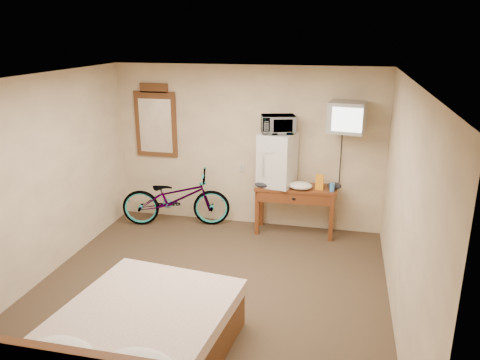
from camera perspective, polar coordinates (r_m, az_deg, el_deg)
The scene contains 13 objects.
room at distance 5.14m, azimuth -4.50°, elevation -1.91°, with size 4.60×4.64×2.50m.
desk at distance 7.06m, azimuth 6.75°, elevation -1.92°, with size 1.22×0.50×0.75m.
mini_fridge at distance 6.97m, azimuth 4.56°, elevation 2.50°, with size 0.58×0.57×0.80m.
microwave at distance 6.85m, azimuth 4.67°, elevation 6.78°, with size 0.48×0.33×0.27m, color silver.
snack_bag at distance 6.93m, azimuth 9.69°, elevation -0.25°, with size 0.11×0.07×0.23m, color orange.
blue_cup at distance 6.90m, azimuth 11.17°, elevation -0.87°, with size 0.07×0.07×0.12m, color #4089DB.
cloth_cream at distance 6.92m, azimuth 7.39°, elevation -0.69°, with size 0.35×0.27×0.11m, color silver.
cloth_dark_a at distance 6.96m, azimuth 2.78°, elevation -0.52°, with size 0.24×0.18×0.09m, color black.
cloth_dark_b at distance 7.02m, azimuth 11.43°, elevation -0.69°, with size 0.21×0.17×0.09m, color black.
crt_television at distance 6.74m, azimuth 12.93°, elevation 7.47°, with size 0.56×0.62×0.43m.
wall_mirror at distance 7.61m, azimuth -10.24°, elevation 7.01°, with size 0.69×0.04×1.17m.
bicycle at distance 7.47m, azimuth -7.82°, elevation -2.19°, with size 0.60×1.70×0.90m, color black.
bed at distance 4.53m, azimuth -12.86°, elevation -18.95°, with size 1.68×2.10×0.90m.
Camera 1 is at (1.46, -4.62, 2.97)m, focal length 35.00 mm.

